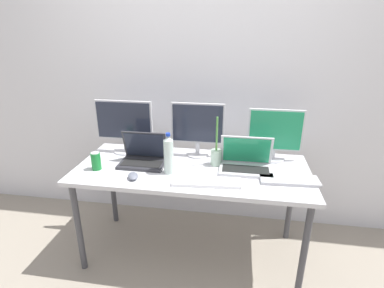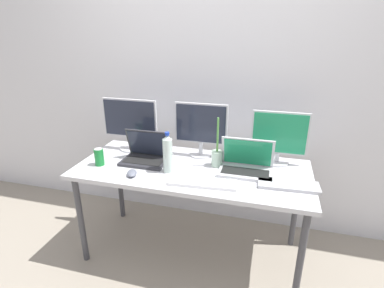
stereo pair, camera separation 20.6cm
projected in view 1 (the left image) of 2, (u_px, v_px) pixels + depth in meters
name	position (u px, v px, depth m)	size (l,w,h in m)	color
ground_plane	(192.00, 251.00, 2.40)	(16.00, 16.00, 0.00)	gray
wall_back	(203.00, 76.00, 2.47)	(7.00, 0.08, 2.60)	silver
work_desk	(192.00, 176.00, 2.15)	(1.65, 0.72, 0.74)	#424247
monitor_left	(124.00, 125.00, 2.33)	(0.45, 0.20, 0.41)	silver
monitor_center	(198.00, 127.00, 2.26)	(0.40, 0.17, 0.41)	silver
monitor_right	(275.00, 134.00, 2.19)	(0.39, 0.18, 0.39)	silver
laptop_silver	(144.00, 156.00, 2.18)	(0.33, 0.23, 0.23)	#2D2D33
laptop_secondary	(246.00, 162.00, 2.09)	(0.36, 0.22, 0.23)	silver
keyboard_main	(289.00, 180.00, 1.93)	(0.37, 0.14, 0.02)	#B2B2B7
keyboard_aux	(206.00, 182.00, 1.91)	(0.44, 0.13, 0.02)	white
mouse_by_keyboard	(133.00, 176.00, 1.97)	(0.07, 0.11, 0.03)	slate
water_bottle	(169.00, 155.00, 2.01)	(0.07, 0.07, 0.29)	silver
soda_can_near_keyboard	(96.00, 161.00, 2.08)	(0.07, 0.07, 0.13)	#197F33
bamboo_vase	(216.00, 156.00, 2.15)	(0.08, 0.08, 0.36)	#B2D1B7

